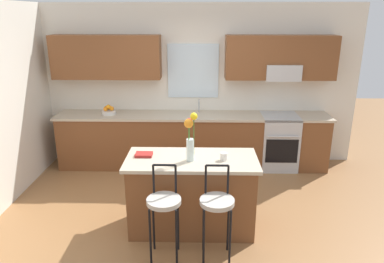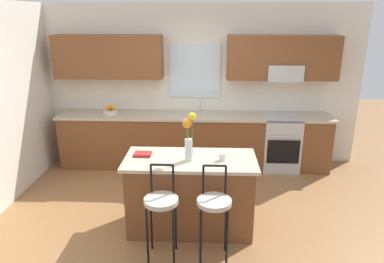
{
  "view_description": "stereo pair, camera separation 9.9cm",
  "coord_description": "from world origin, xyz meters",
  "px_view_note": "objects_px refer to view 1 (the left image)",
  "views": [
    {
      "loc": [
        0.11,
        -4.07,
        2.53
      ],
      "look_at": [
        0.01,
        0.55,
        1.0
      ],
      "focal_mm": 33.54,
      "sensor_mm": 36.0,
      "label": 1
    },
    {
      "loc": [
        0.21,
        -4.07,
        2.53
      ],
      "look_at": [
        0.01,
        0.55,
        1.0
      ],
      "focal_mm": 33.54,
      "sensor_mm": 36.0,
      "label": 2
    }
  ],
  "objects_px": {
    "kitchen_island": "(192,194)",
    "flower_vase": "(190,136)",
    "bar_stool_near": "(164,205)",
    "bar_stool_middle": "(217,205)",
    "mug_ceramic": "(224,157)",
    "cookbook": "(144,155)",
    "oven_range": "(278,142)",
    "fruit_bowl_oranges": "(109,111)"
  },
  "relations": [
    {
      "from": "bar_stool_middle",
      "to": "fruit_bowl_oranges",
      "type": "height_order",
      "value": "fruit_bowl_oranges"
    },
    {
      "from": "bar_stool_near",
      "to": "fruit_bowl_oranges",
      "type": "height_order",
      "value": "fruit_bowl_oranges"
    },
    {
      "from": "kitchen_island",
      "to": "bar_stool_middle",
      "type": "bearing_deg",
      "value": -64.43
    },
    {
      "from": "bar_stool_near",
      "to": "cookbook",
      "type": "distance_m",
      "value": 0.77
    },
    {
      "from": "bar_stool_near",
      "to": "fruit_bowl_oranges",
      "type": "distance_m",
      "value": 2.77
    },
    {
      "from": "kitchen_island",
      "to": "cookbook",
      "type": "xyz_separation_m",
      "value": [
        -0.57,
        0.07,
        0.47
      ]
    },
    {
      "from": "bar_stool_near",
      "to": "kitchen_island",
      "type": "bearing_deg",
      "value": 64.43
    },
    {
      "from": "flower_vase",
      "to": "fruit_bowl_oranges",
      "type": "height_order",
      "value": "flower_vase"
    },
    {
      "from": "bar_stool_middle",
      "to": "bar_stool_near",
      "type": "bearing_deg",
      "value": 180.0
    },
    {
      "from": "bar_stool_near",
      "to": "fruit_bowl_oranges",
      "type": "bearing_deg",
      "value": 115.02
    },
    {
      "from": "oven_range",
      "to": "flower_vase",
      "type": "distance_m",
      "value": 2.54
    },
    {
      "from": "bar_stool_near",
      "to": "fruit_bowl_oranges",
      "type": "relative_size",
      "value": 4.34
    },
    {
      "from": "bar_stool_near",
      "to": "cookbook",
      "type": "relative_size",
      "value": 5.21
    },
    {
      "from": "flower_vase",
      "to": "cookbook",
      "type": "relative_size",
      "value": 2.86
    },
    {
      "from": "fruit_bowl_oranges",
      "to": "kitchen_island",
      "type": "bearing_deg",
      "value": -53.11
    },
    {
      "from": "oven_range",
      "to": "cookbook",
      "type": "bearing_deg",
      "value": -137.73
    },
    {
      "from": "kitchen_island",
      "to": "bar_stool_near",
      "type": "xyz_separation_m",
      "value": [
        -0.27,
        -0.57,
        0.17
      ]
    },
    {
      "from": "oven_range",
      "to": "cookbook",
      "type": "distance_m",
      "value": 2.74
    },
    {
      "from": "bar_stool_middle",
      "to": "flower_vase",
      "type": "bearing_deg",
      "value": 119.63
    },
    {
      "from": "bar_stool_middle",
      "to": "mug_ceramic",
      "type": "distance_m",
      "value": 0.63
    },
    {
      "from": "kitchen_island",
      "to": "bar_stool_middle",
      "type": "height_order",
      "value": "bar_stool_middle"
    },
    {
      "from": "bar_stool_middle",
      "to": "mug_ceramic",
      "type": "bearing_deg",
      "value": 80.04
    },
    {
      "from": "cookbook",
      "to": "fruit_bowl_oranges",
      "type": "bearing_deg",
      "value": 115.2
    },
    {
      "from": "cookbook",
      "to": "mug_ceramic",
      "type": "bearing_deg",
      "value": -6.89
    },
    {
      "from": "oven_range",
      "to": "cookbook",
      "type": "xyz_separation_m",
      "value": [
        -2.0,
        -1.82,
        0.48
      ]
    },
    {
      "from": "mug_ceramic",
      "to": "oven_range",
      "type": "bearing_deg",
      "value": 61.21
    },
    {
      "from": "kitchen_island",
      "to": "flower_vase",
      "type": "bearing_deg",
      "value": -101.84
    },
    {
      "from": "oven_range",
      "to": "bar_stool_middle",
      "type": "height_order",
      "value": "bar_stool_middle"
    },
    {
      "from": "bar_stool_middle",
      "to": "mug_ceramic",
      "type": "xyz_separation_m",
      "value": [
        0.09,
        0.53,
        0.33
      ]
    },
    {
      "from": "bar_stool_near",
      "to": "mug_ceramic",
      "type": "distance_m",
      "value": 0.9
    },
    {
      "from": "bar_stool_middle",
      "to": "flower_vase",
      "type": "distance_m",
      "value": 0.83
    },
    {
      "from": "kitchen_island",
      "to": "mug_ceramic",
      "type": "xyz_separation_m",
      "value": [
        0.37,
        -0.04,
        0.5
      ]
    },
    {
      "from": "bar_stool_near",
      "to": "bar_stool_middle",
      "type": "bearing_deg",
      "value": 0.0
    },
    {
      "from": "bar_stool_middle",
      "to": "cookbook",
      "type": "relative_size",
      "value": 5.21
    },
    {
      "from": "fruit_bowl_oranges",
      "to": "flower_vase",
      "type": "bearing_deg",
      "value": -54.32
    },
    {
      "from": "bar_stool_near",
      "to": "bar_stool_middle",
      "type": "height_order",
      "value": "same"
    },
    {
      "from": "bar_stool_middle",
      "to": "fruit_bowl_oranges",
      "type": "xyz_separation_m",
      "value": [
        -1.71,
        2.49,
        0.34
      ]
    },
    {
      "from": "fruit_bowl_oranges",
      "to": "bar_stool_middle",
      "type": "bearing_deg",
      "value": -55.49
    },
    {
      "from": "bar_stool_middle",
      "to": "fruit_bowl_oranges",
      "type": "bearing_deg",
      "value": 124.51
    },
    {
      "from": "kitchen_island",
      "to": "flower_vase",
      "type": "distance_m",
      "value": 0.76
    },
    {
      "from": "oven_range",
      "to": "fruit_bowl_oranges",
      "type": "xyz_separation_m",
      "value": [
        -2.86,
        0.03,
        0.52
      ]
    },
    {
      "from": "oven_range",
      "to": "kitchen_island",
      "type": "height_order",
      "value": "same"
    }
  ]
}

